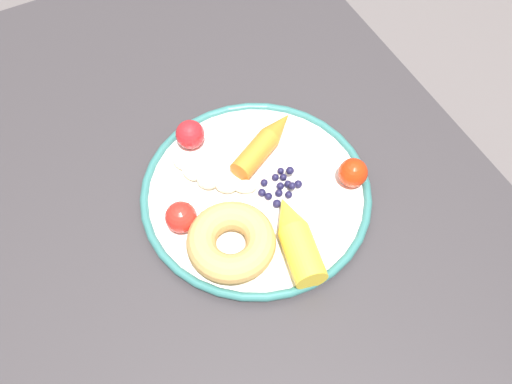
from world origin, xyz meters
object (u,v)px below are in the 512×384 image
(carrot_orange, at_px, (265,142))
(blueberry_pile, at_px, (281,186))
(carrot_yellow, at_px, (296,238))
(donut, at_px, (231,242))
(tomato_far, at_px, (181,217))
(dining_table, at_px, (239,257))
(banana, at_px, (210,177))
(tomato_mid, at_px, (353,173))
(plate, at_px, (256,193))
(tomato_near, at_px, (188,135))

(carrot_orange, distance_m, blueberry_pile, 0.07)
(carrot_orange, bearing_deg, carrot_yellow, 166.59)
(donut, height_order, tomato_far, tomato_far)
(carrot_orange, height_order, donut, donut)
(carrot_yellow, relative_size, tomato_far, 3.08)
(dining_table, relative_size, banana, 10.23)
(tomato_mid, bearing_deg, blueberry_pile, 70.05)
(tomato_far, bearing_deg, banana, -53.57)
(plate, bearing_deg, dining_table, 125.84)
(blueberry_pile, bearing_deg, carrot_yellow, 163.85)
(blueberry_pile, xyz_separation_m, tomato_mid, (-0.03, -0.10, 0.01))
(plate, height_order, blueberry_pile, blueberry_pile)
(dining_table, bearing_deg, plate, -54.16)
(tomato_far, bearing_deg, blueberry_pile, -93.74)
(donut, relative_size, tomato_far, 2.73)
(donut, relative_size, blueberry_pile, 1.84)
(banana, relative_size, tomato_near, 2.71)
(plate, height_order, banana, banana)
(banana, relative_size, donut, 0.99)
(plate, distance_m, donut, 0.10)
(dining_table, distance_m, donut, 0.13)
(carrot_yellow, bearing_deg, tomato_far, 51.10)
(donut, distance_m, tomato_near, 0.19)
(blueberry_pile, bearing_deg, carrot_orange, -9.94)
(dining_table, bearing_deg, carrot_orange, -44.45)
(banana, height_order, carrot_yellow, carrot_yellow)
(banana, height_order, tomato_mid, tomato_mid)
(donut, bearing_deg, carrot_yellow, -114.20)
(banana, bearing_deg, tomato_mid, -116.84)
(donut, bearing_deg, tomato_mid, -84.66)
(plate, bearing_deg, tomato_mid, -109.42)
(carrot_orange, xyz_separation_m, donut, (-0.13, 0.12, 0.00))
(dining_table, relative_size, tomato_mid, 28.41)
(blueberry_pile, height_order, tomato_mid, tomato_mid)
(dining_table, distance_m, banana, 0.14)
(carrot_yellow, height_order, tomato_far, same)
(tomato_far, bearing_deg, tomato_mid, -100.37)
(dining_table, bearing_deg, donut, 142.96)
(dining_table, xyz_separation_m, plate, (0.03, -0.05, 0.10))
(carrot_yellow, relative_size, donut, 1.13)
(banana, relative_size, carrot_yellow, 0.88)
(donut, bearing_deg, carrot_orange, -42.77)
(tomato_near, bearing_deg, carrot_yellow, -165.39)
(tomato_near, xyz_separation_m, tomato_far, (-0.12, 0.06, 0.00))
(dining_table, relative_size, tomato_far, 27.55)
(blueberry_pile, xyz_separation_m, tomato_near, (0.13, 0.08, 0.01))
(carrot_orange, relative_size, tomato_mid, 3.10)
(blueberry_pile, bearing_deg, donut, 117.42)
(banana, distance_m, donut, 0.11)
(dining_table, height_order, tomato_near, tomato_near)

